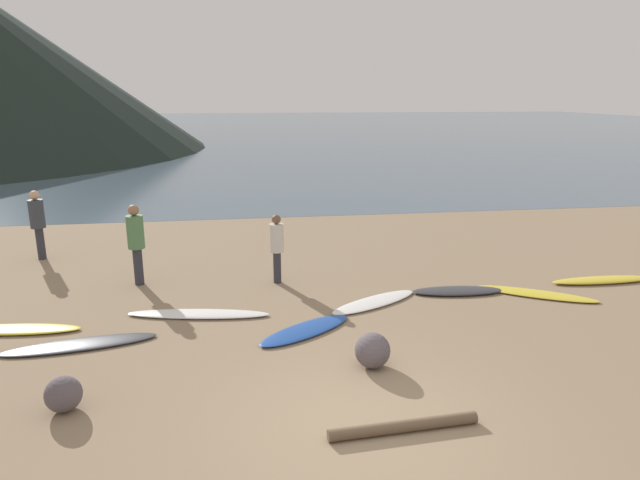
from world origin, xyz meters
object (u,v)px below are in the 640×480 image
object	(u,v)px
surfboard_0	(15,329)
person_2	(37,219)
surfboard_3	(306,330)
surfboard_2	(198,314)
surfboard_6	(536,294)
driftwood_log	(404,426)
beach_rock_near	(372,350)
beach_rock_far	(63,394)
surfboard_1	(80,344)
surfboard_4	(374,302)
surfboard_5	(457,291)
surfboard_7	(603,280)
person_0	(277,243)
person_1	(136,238)

from	to	relation	value
surfboard_0	person_2	xyz separation A→B (m)	(-0.98, 4.61, 0.99)
surfboard_3	surfboard_2	bearing A→B (deg)	118.10
surfboard_6	driftwood_log	distance (m)	5.92
person_2	beach_rock_near	xyz separation A→B (m)	(6.91, -6.81, -0.76)
surfboard_0	surfboard_3	bearing A→B (deg)	-2.69
surfboard_3	surfboard_0	bearing A→B (deg)	137.66
surfboard_2	beach_rock_far	xyz separation A→B (m)	(-1.55, -3.03, 0.20)
surfboard_1	surfboard_4	world-z (taller)	surfboard_4
surfboard_0	surfboard_6	bearing A→B (deg)	7.95
surfboard_2	surfboard_1	bearing A→B (deg)	-141.46
surfboard_5	surfboard_6	world-z (taller)	surfboard_5
surfboard_1	person_2	size ratio (longest dim) A/B	1.41
surfboard_6	beach_rock_far	bearing A→B (deg)	-128.56
person_2	surfboard_0	bearing A→B (deg)	159.95
beach_rock_near	beach_rock_far	distance (m)	4.35
surfboard_3	person_2	xyz separation A→B (m)	(-6.05, 5.39, 0.99)
surfboard_2	driftwood_log	xyz separation A→B (m)	(2.75, -4.15, 0.04)
surfboard_5	surfboard_0	bearing A→B (deg)	-170.73
surfboard_5	person_2	world-z (taller)	person_2
surfboard_7	person_0	size ratio (longest dim) A/B	1.57
person_0	beach_rock_near	size ratio (longest dim) A/B	2.81
surfboard_6	surfboard_7	distance (m)	1.97
surfboard_6	person_2	size ratio (longest dim) A/B	1.36
surfboard_2	surfboard_7	size ratio (longest dim) A/B	1.12
person_0	person_1	xyz separation A→B (m)	(-3.01, 0.33, 0.14)
surfboard_2	surfboard_4	world-z (taller)	surfboard_2
surfboard_0	surfboard_4	distance (m)	6.61
surfboard_3	beach_rock_near	bearing A→B (deg)	-92.63
person_0	person_2	xyz separation A→B (m)	(-5.76, 2.68, 0.13)
person_0	surfboard_5	bearing A→B (deg)	37.09
surfboard_0	beach_rock_near	bearing A→B (deg)	-14.34
surfboard_1	surfboard_3	world-z (taller)	surfboard_3
surfboard_5	beach_rock_far	xyz separation A→B (m)	(-6.86, -3.50, 0.19)
surfboard_5	person_0	xyz separation A→B (m)	(-3.69, 1.22, 0.86)
surfboard_0	person_0	size ratio (longest dim) A/B	1.50
surfboard_3	beach_rock_near	xyz separation A→B (m)	(0.85, -1.42, 0.23)
surfboard_2	person_1	bearing A→B (deg)	134.00
surfboard_6	surfboard_2	bearing A→B (deg)	-148.13
surfboard_3	surfboard_6	size ratio (longest dim) A/B	0.82
person_0	driftwood_log	world-z (taller)	person_0
surfboard_5	person_1	world-z (taller)	person_1
surfboard_1	driftwood_log	world-z (taller)	driftwood_log
surfboard_1	person_0	distance (m)	4.51
surfboard_4	surfboard_7	world-z (taller)	surfboard_7
driftwood_log	beach_rock_far	size ratio (longest dim) A/B	4.04
surfboard_4	driftwood_log	bearing A→B (deg)	-127.92
surfboard_0	beach_rock_near	world-z (taller)	beach_rock_near
surfboard_1	driftwood_log	size ratio (longest dim) A/B	1.28
person_2	beach_rock_far	world-z (taller)	person_2
surfboard_2	surfboard_3	distance (m)	2.17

